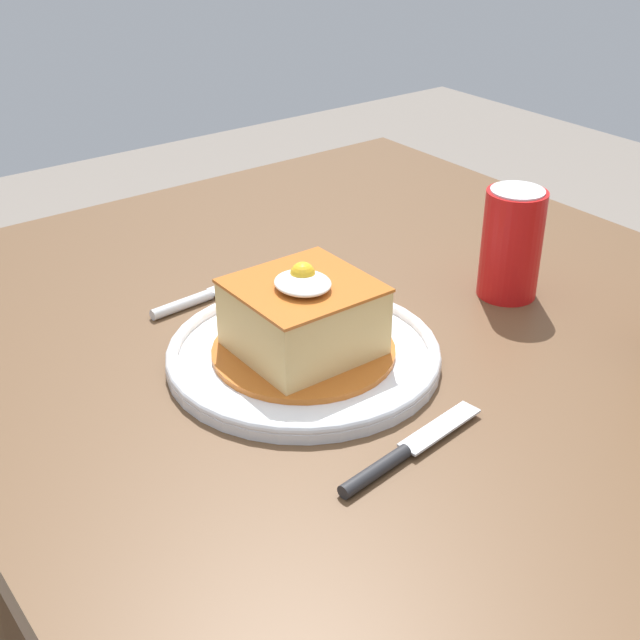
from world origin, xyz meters
The scene contains 6 objects.
dining_table centered at (0.00, 0.00, 0.65)m, with size 1.14×0.87×0.77m.
main_plate centered at (-0.06, -0.10, 0.78)m, with size 0.27×0.27×0.02m.
sandwich_meal centered at (-0.06, -0.10, 0.82)m, with size 0.18×0.18×0.10m.
fork centered at (-0.23, -0.13, 0.78)m, with size 0.03×0.14×0.01m.
knife centered at (0.11, -0.14, 0.78)m, with size 0.04×0.17×0.01m.
soda_can centered at (-0.04, 0.16, 0.83)m, with size 0.07×0.07×0.12m.
Camera 1 is at (0.52, -0.51, 1.21)m, focal length 47.73 mm.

